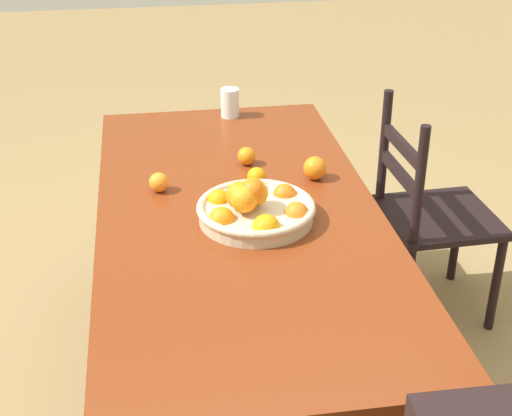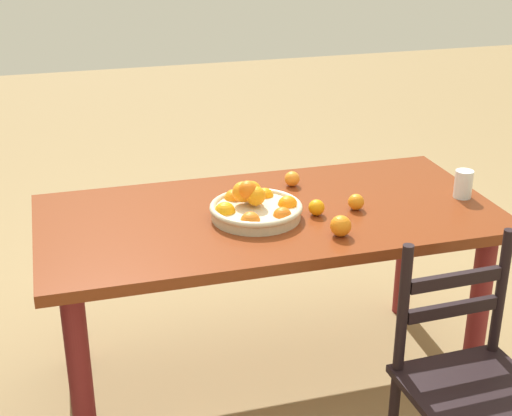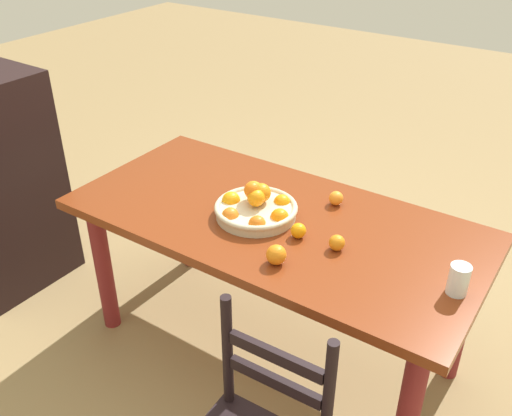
{
  "view_description": "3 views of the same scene",
  "coord_description": "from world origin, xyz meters",
  "views": [
    {
      "loc": [
        1.96,
        -0.26,
        1.81
      ],
      "look_at": [
        0.06,
        0.04,
        0.79
      ],
      "focal_mm": 52.35,
      "sensor_mm": 36.0,
      "label": 1
    },
    {
      "loc": [
        0.77,
        2.51,
        1.89
      ],
      "look_at": [
        0.06,
        0.04,
        0.79
      ],
      "focal_mm": 52.45,
      "sensor_mm": 36.0,
      "label": 2
    },
    {
      "loc": [
        -1.07,
        1.72,
        2.0
      ],
      "look_at": [
        0.06,
        0.04,
        0.79
      ],
      "focal_mm": 39.72,
      "sensor_mm": 36.0,
      "label": 3
    }
  ],
  "objects": [
    {
      "name": "drinking_glass",
      "position": [
        -0.79,
        0.07,
        0.8
      ],
      "size": [
        0.07,
        0.07,
        0.11
      ],
      "primitive_type": "cylinder",
      "color": "silver",
      "rests_on": "dining_table"
    },
    {
      "name": "orange_loose_3",
      "position": [
        -0.18,
        0.27,
        0.79
      ],
      "size": [
        0.08,
        0.08,
        0.08
      ],
      "primitive_type": "sphere",
      "color": "orange",
      "rests_on": "dining_table"
    },
    {
      "name": "dining_table",
      "position": [
        0.0,
        0.0,
        0.64
      ],
      "size": [
        1.75,
        0.85,
        0.75
      ],
      "color": "maroon",
      "rests_on": "ground"
    },
    {
      "name": "orange_loose_1",
      "position": [
        -0.16,
        0.08,
        0.78
      ],
      "size": [
        0.06,
        0.06,
        0.06
      ],
      "primitive_type": "sphere",
      "color": "orange",
      "rests_on": "dining_table"
    },
    {
      "name": "orange_loose_2",
      "position": [
        -0.33,
        0.07,
        0.78
      ],
      "size": [
        0.06,
        0.06,
        0.06
      ],
      "primitive_type": "sphere",
      "color": "orange",
      "rests_on": "dining_table"
    },
    {
      "name": "chair_near_window",
      "position": [
        -0.43,
        0.8,
        0.42
      ],
      "size": [
        0.43,
        0.43,
        0.89
      ],
      "rotation": [
        0.0,
        0.0,
        3.18
      ],
      "color": "black",
      "rests_on": "ground"
    },
    {
      "name": "orange_loose_0",
      "position": [
        -0.17,
        -0.23,
        0.78
      ],
      "size": [
        0.06,
        0.06,
        0.06
      ],
      "primitive_type": "sphere",
      "color": "orange",
      "rests_on": "dining_table"
    },
    {
      "name": "ground_plane",
      "position": [
        0.0,
        0.0,
        0.0
      ],
      "size": [
        12.0,
        12.0,
        0.0
      ],
      "primitive_type": "plane",
      "color": "#93784E"
    },
    {
      "name": "fruit_bowl",
      "position": [
        0.07,
        0.04,
        0.79
      ],
      "size": [
        0.35,
        0.35,
        0.15
      ],
      "color": "beige",
      "rests_on": "dining_table"
    }
  ]
}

